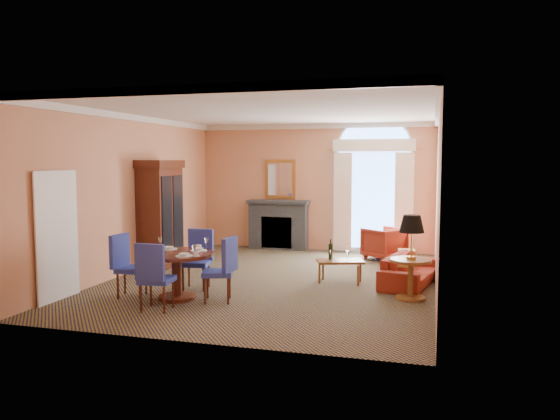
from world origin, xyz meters
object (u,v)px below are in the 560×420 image
(armchair, at_px, (384,243))
(sofa, at_px, (410,270))
(armoire, at_px, (160,215))
(coffee_table, at_px, (339,261))
(dining_table, at_px, (177,265))
(side_table, at_px, (411,247))

(armchair, bearing_deg, sofa, 55.27)
(armoire, height_order, coffee_table, armoire)
(sofa, xyz_separation_m, armchair, (-0.69, 2.46, 0.10))
(dining_table, bearing_deg, coffee_table, 39.14)
(dining_table, height_order, sofa, dining_table)
(armoire, distance_m, side_table, 5.51)
(coffee_table, height_order, side_table, side_table)
(sofa, bearing_deg, armoire, 98.56)
(sofa, bearing_deg, armchair, 27.68)
(sofa, height_order, armchair, armchair)
(armoire, relative_size, side_table, 1.67)
(armoire, height_order, dining_table, armoire)
(sofa, xyz_separation_m, side_table, (0.05, -1.10, 0.61))
(armoire, distance_m, dining_table, 3.00)
(armoire, bearing_deg, coffee_table, -7.71)
(dining_table, relative_size, armchair, 1.50)
(side_table, bearing_deg, coffee_table, 146.27)
(side_table, bearing_deg, armchair, 101.66)
(sofa, height_order, side_table, side_table)
(armoire, xyz_separation_m, armchair, (4.58, 2.13, -0.73))
(armchair, bearing_deg, coffee_table, 27.07)
(armchair, height_order, side_table, side_table)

